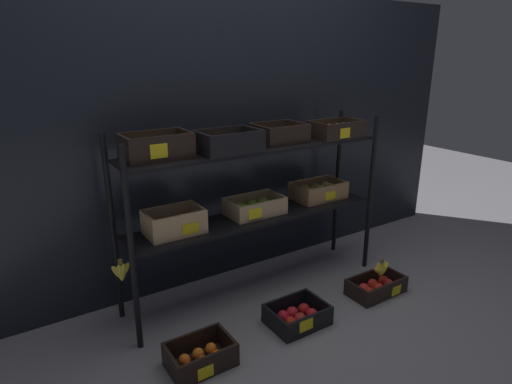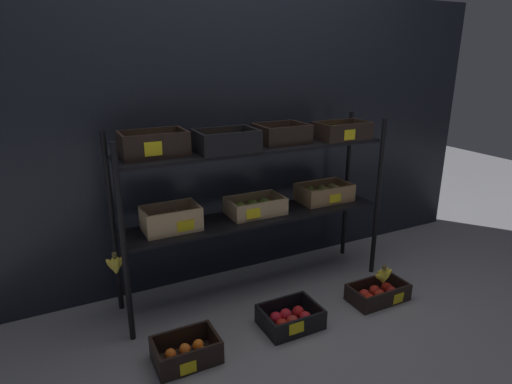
% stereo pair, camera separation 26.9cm
% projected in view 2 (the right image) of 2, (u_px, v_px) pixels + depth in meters
% --- Properties ---
extents(ground_plane, '(10.00, 10.00, 0.00)m').
position_uv_depth(ground_plane, '(256.00, 288.00, 2.90)').
color(ground_plane, gray).
extents(storefront_wall, '(4.10, 0.12, 1.90)m').
position_uv_depth(storefront_wall, '(232.00, 140.00, 2.92)').
color(storefront_wall, black).
rests_on(storefront_wall, ground_plane).
extents(display_rack, '(1.82, 0.37, 1.11)m').
position_uv_depth(display_rack, '(256.00, 177.00, 2.67)').
color(display_rack, black).
rests_on(display_rack, ground_plane).
extents(crate_ground_tangerine, '(0.33, 0.23, 0.13)m').
position_uv_depth(crate_ground_tangerine, '(186.00, 353.00, 2.21)').
color(crate_ground_tangerine, black).
rests_on(crate_ground_tangerine, ground_plane).
extents(crate_ground_apple_red, '(0.34, 0.26, 0.12)m').
position_uv_depth(crate_ground_apple_red, '(290.00, 319.00, 2.49)').
color(crate_ground_apple_red, black).
rests_on(crate_ground_apple_red, ground_plane).
extents(crate_ground_center_apple_red, '(0.38, 0.21, 0.11)m').
position_uv_depth(crate_ground_center_apple_red, '(378.00, 294.00, 2.75)').
color(crate_ground_center_apple_red, black).
rests_on(crate_ground_center_apple_red, ground_plane).
extents(banana_bunch_loose, '(0.16, 0.05, 0.13)m').
position_uv_depth(banana_bunch_loose, '(383.00, 276.00, 2.73)').
color(banana_bunch_loose, brown).
rests_on(banana_bunch_loose, crate_ground_center_apple_red).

